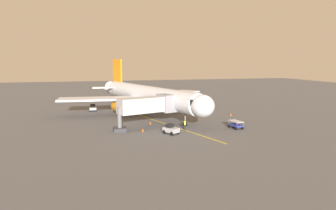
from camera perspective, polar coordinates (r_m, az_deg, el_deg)
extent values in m
plane|color=#565659|center=(63.59, -2.97, -1.80)|extent=(220.00, 220.00, 0.00)
cube|color=yellow|center=(57.93, -2.72, -2.79)|extent=(12.28, 38.21, 0.01)
cylinder|color=silver|center=(63.12, -3.89, 1.88)|extent=(13.87, 33.56, 3.80)
ellipsoid|color=silver|center=(48.04, 6.52, -0.19)|extent=(4.65, 4.90, 3.61)
cone|color=silver|center=(79.80, -10.25, 3.11)|extent=(4.17, 3.89, 3.42)
cube|color=black|center=(49.05, 5.51, 0.65)|extent=(3.56, 2.50, 0.90)
cube|color=silver|center=(70.71, 0.75, 2.10)|extent=(16.46, 14.86, 0.36)
cylinder|color=orange|center=(67.16, 0.07, 0.48)|extent=(3.22, 3.94, 2.30)
cylinder|color=black|center=(65.70, 0.89, 0.30)|extent=(2.06, 0.82, 2.10)
cube|color=silver|center=(63.10, -12.33, 1.15)|extent=(17.40, 6.51, 0.36)
cylinder|color=orange|center=(61.78, -9.05, -0.31)|extent=(3.22, 3.94, 2.30)
cylinder|color=black|center=(60.20, -8.39, -0.52)|extent=(2.06, 0.82, 2.10)
cube|color=orange|center=(76.78, -9.48, 5.78)|extent=(1.79, 4.69, 7.20)
cube|color=silver|center=(78.01, -7.17, 3.51)|extent=(6.60, 5.67, 0.24)
cube|color=silver|center=(75.52, -11.57, 3.25)|extent=(6.42, 2.45, 0.24)
cylinder|color=slate|center=(52.12, 3.24, -2.12)|extent=(0.24, 0.24, 2.77)
cylinder|color=black|center=(52.39, 3.23, -3.61)|extent=(0.64, 0.80, 0.70)
cylinder|color=slate|center=(67.25, -3.15, 0.42)|extent=(0.24, 0.24, 2.77)
cylinder|color=black|center=(67.45, -3.14, -0.74)|extent=(0.76, 1.18, 1.10)
cylinder|color=slate|center=(64.90, -7.16, 0.08)|extent=(0.24, 0.24, 2.77)
cylinder|color=black|center=(65.11, -7.13, -1.13)|extent=(0.76, 1.18, 1.10)
cube|color=#B7B7BC|center=(50.49, -4.41, 0.02)|extent=(9.37, 5.19, 2.50)
cube|color=gray|center=(52.72, -0.09, 0.40)|extent=(3.63, 3.89, 3.00)
cylinder|color=slate|center=(48.90, -9.05, -2.65)|extent=(0.70, 0.70, 3.90)
cube|color=#333338|center=(49.24, -9.01, -4.53)|extent=(2.00, 2.00, 0.60)
cylinder|color=#23232D|center=(49.41, 3.21, -4.23)|extent=(0.26, 0.26, 0.88)
cube|color=#D8EA19|center=(49.26, 3.21, -3.39)|extent=(0.39, 0.45, 0.60)
cube|color=silver|center=(49.26, 3.21, -3.39)|extent=(0.41, 0.47, 0.10)
sphere|color=#9E7051|center=(49.17, 3.22, -2.91)|extent=(0.22, 0.22, 0.22)
cube|color=#2D3899|center=(51.79, 12.59, -3.70)|extent=(1.75, 2.77, 0.24)
cube|color=silver|center=(51.66, 12.61, -2.97)|extent=(1.75, 2.77, 0.08)
cylinder|color=slate|center=(51.13, 13.95, -3.44)|extent=(0.06, 0.06, 0.55)
cylinder|color=slate|center=(50.40, 12.81, -3.57)|extent=(0.06, 0.06, 0.55)
cylinder|color=slate|center=(53.03, 12.40, -2.97)|extent=(0.06, 0.06, 0.55)
cylinder|color=slate|center=(52.33, 11.29, -3.09)|extent=(0.06, 0.06, 0.55)
cylinder|color=black|center=(51.49, 13.78, -4.20)|extent=(0.31, 0.47, 0.44)
cylinder|color=black|center=(50.74, 12.59, -4.34)|extent=(0.31, 0.47, 0.44)
cylinder|color=black|center=(52.99, 12.56, -3.80)|extent=(0.31, 0.47, 0.44)
cylinder|color=black|center=(52.26, 11.39, -3.94)|extent=(0.31, 0.47, 0.44)
cube|color=#9E9EA3|center=(46.81, 0.59, -4.66)|extent=(2.48, 2.74, 0.70)
cube|color=black|center=(46.88, 0.32, -3.89)|extent=(1.41, 1.34, 0.50)
cylinder|color=black|center=(46.83, 1.85, -5.10)|extent=(0.53, 0.64, 0.60)
cylinder|color=black|center=(45.90, 0.76, -5.38)|extent=(0.53, 0.64, 0.60)
cylinder|color=black|center=(47.89, 0.42, -4.80)|extent=(0.53, 0.64, 0.60)
cylinder|color=black|center=(46.98, -0.67, -5.06)|extent=(0.53, 0.64, 0.60)
cube|color=#2D3899|center=(73.90, 3.54, 0.13)|extent=(1.82, 2.50, 0.70)
cube|color=black|center=(74.08, 3.44, 0.62)|extent=(1.22, 1.05, 0.50)
cylinder|color=black|center=(73.54, 4.27, -0.19)|extent=(0.34, 0.63, 0.60)
cylinder|color=black|center=(72.95, 3.37, -0.25)|extent=(0.34, 0.63, 0.60)
cylinder|color=black|center=(74.95, 3.71, -0.03)|extent=(0.34, 0.63, 0.60)
cylinder|color=black|center=(74.37, 2.82, -0.09)|extent=(0.34, 0.63, 0.60)
cube|color=#9E9EA3|center=(70.03, -13.90, -0.56)|extent=(1.51, 2.30, 0.70)
cube|color=black|center=(70.24, -13.92, -0.04)|extent=(1.10, 0.90, 0.50)
cylinder|color=black|center=(69.30, -13.35, -0.92)|extent=(0.25, 0.60, 0.60)
cylinder|color=black|center=(69.29, -14.42, -0.96)|extent=(0.25, 0.60, 0.60)
cylinder|color=black|center=(70.88, -13.38, -0.72)|extent=(0.25, 0.60, 0.60)
cylinder|color=black|center=(70.87, -14.43, -0.76)|extent=(0.25, 0.60, 0.60)
cone|color=#F2590F|center=(63.40, 11.67, -1.74)|extent=(0.32, 0.32, 0.55)
cone|color=#F2590F|center=(53.99, -3.34, -3.33)|extent=(0.32, 0.32, 0.55)
cone|color=#F2590F|center=(48.43, -4.75, -4.71)|extent=(0.32, 0.32, 0.55)
cone|color=#F2590F|center=(58.21, 5.49, -2.50)|extent=(0.32, 0.32, 0.55)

